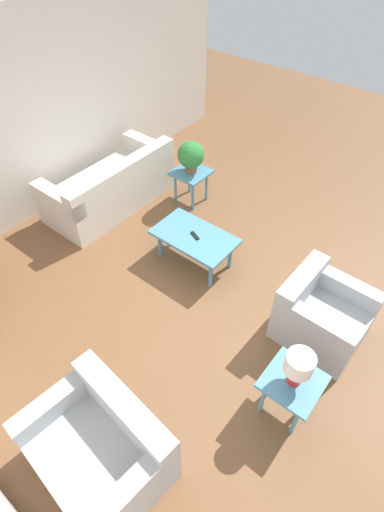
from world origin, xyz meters
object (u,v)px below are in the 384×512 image
(sofa, at_px, (112,187))
(side_table_plant, at_px, (191,176))
(potted_plant, at_px, (191,156))
(side_table_lamp, at_px, (292,385))
(coffee_table, at_px, (195,238))
(table_lamp, at_px, (299,366))
(loveseat, at_px, (101,448))
(armchair, at_px, (320,315))

(sofa, xyz_separation_m, side_table_plant, (-0.87, -0.82, 0.13))
(sofa, distance_m, potted_plant, 1.29)
(side_table_plant, xyz_separation_m, potted_plant, (-0.00, 0.00, 0.35))
(sofa, bearing_deg, side_table_lamp, 71.45)
(coffee_table, distance_m, table_lamp, 2.21)
(sofa, relative_size, potted_plant, 4.17)
(loveseat, xyz_separation_m, side_table_plant, (1.83, -3.45, 0.14))
(coffee_table, xyz_separation_m, side_table_lamp, (-1.93, 1.01, 0.03))
(loveseat, height_order, potted_plant, potted_plant)
(armchair, bearing_deg, table_lamp, -168.94)
(armchair, xyz_separation_m, side_table_lamp, (-0.17, 0.99, 0.13))
(sofa, relative_size, side_table_lamp, 3.76)
(sofa, bearing_deg, side_table_plant, 132.95)
(loveseat, height_order, coffee_table, loveseat)
(sofa, bearing_deg, loveseat, 45.36)
(coffee_table, bearing_deg, potted_plant, -49.12)
(coffee_table, xyz_separation_m, table_lamp, (-1.93, 1.01, 0.37))
(coffee_table, bearing_deg, side_table_plant, -49.12)
(sofa, height_order, armchair, sofa)
(side_table_lamp, bearing_deg, loveseat, 55.47)
(coffee_table, bearing_deg, side_table_lamp, 152.29)
(loveseat, bearing_deg, side_table_lamp, 60.99)
(loveseat, bearing_deg, coffee_table, 116.80)
(table_lamp, bearing_deg, coffee_table, -27.71)
(sofa, xyz_separation_m, side_table_lamp, (-3.68, 1.21, 0.13))
(loveseat, xyz_separation_m, potted_plant, (1.83, -3.45, 0.49))
(sofa, xyz_separation_m, coffee_table, (-1.75, 0.19, 0.10))
(sofa, height_order, potted_plant, potted_plant)
(table_lamp, bearing_deg, side_table_plant, -35.85)
(armchair, bearing_deg, potted_plant, 69.53)
(armchair, distance_m, coffee_table, 1.76)
(armchair, bearing_deg, loveseat, 162.61)
(sofa, bearing_deg, potted_plant, 132.95)
(loveseat, distance_m, side_table_lamp, 1.73)
(armchair, distance_m, side_table_lamp, 1.01)
(side_table_plant, distance_m, side_table_lamp, 3.46)
(side_table_lamp, relative_size, potted_plant, 1.11)
(armchair, distance_m, table_lamp, 1.11)
(loveseat, height_order, side_table_plant, loveseat)
(sofa, xyz_separation_m, table_lamp, (-3.68, 1.21, 0.47))
(armchair, height_order, side_table_lamp, armchair)
(armchair, relative_size, loveseat, 0.73)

